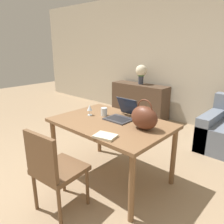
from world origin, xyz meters
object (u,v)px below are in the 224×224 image
Objects in this scene: laptop at (123,113)px; flower_vase at (141,72)px; chair at (54,167)px; handbag at (144,117)px; drinking_glass at (104,112)px; wine_glass at (90,108)px.

flower_vase is (-1.23, 2.12, 0.21)m from laptop.
chair is at bearing -68.98° from flower_vase.
laptop is at bearing -59.76° from flower_vase.
chair is 3.37m from flower_vase.
handbag is (0.39, -0.13, 0.07)m from laptop.
handbag is at bearing -54.11° from flower_vase.
handbag is (0.64, -0.05, 0.08)m from drinking_glass.
flower_vase is at bearing 125.89° from handbag.
handbag reaches higher than laptop.
flower_vase is (-1.20, 3.11, 0.53)m from chair.
handbag is at bearing 57.73° from chair.
laptop is 0.26m from drinking_glass.
drinking_glass is at bearing -161.26° from laptop.
drinking_glass is at bearing 39.27° from wine_glass.
drinking_glass is (-0.25, -0.08, -0.01)m from laptop.
flower_vase is (-0.99, 2.20, 0.22)m from drinking_glass.
flower_vase is (-1.63, 2.25, 0.14)m from handbag.
drinking_glass is at bearing 175.91° from handbag.
flower_vase is at bearing 114.13° from drinking_glass.
laptop is at bearing 27.17° from wine_glass.
chair is 0.98m from drinking_glass.
wine_glass reaches higher than drinking_glass.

